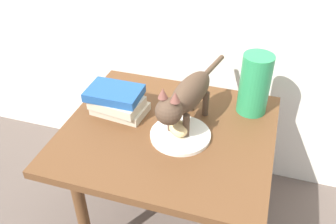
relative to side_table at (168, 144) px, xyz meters
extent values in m
plane|color=brown|center=(0.00, 0.00, -0.46)|extent=(6.00, 6.00, 0.00)
cube|color=brown|center=(0.00, 0.00, 0.05)|extent=(0.75, 0.67, 0.03)
cylinder|color=brown|center=(-0.25, -0.25, -0.21)|extent=(0.04, 0.04, 0.50)
cylinder|color=brown|center=(-0.25, 0.25, -0.21)|extent=(0.04, 0.04, 0.50)
cylinder|color=brown|center=(0.25, 0.25, -0.21)|extent=(0.04, 0.04, 0.50)
cylinder|color=silver|center=(0.05, -0.02, 0.08)|extent=(0.21, 0.21, 0.01)
ellipsoid|color=#E0BC7A|center=(0.05, -0.03, 0.11)|extent=(0.10, 0.10, 0.05)
cylinder|color=#4C3828|center=(0.07, -0.02, 0.12)|extent=(0.02, 0.02, 0.10)
cylinder|color=#4C3828|center=(0.01, -0.01, 0.12)|extent=(0.02, 0.02, 0.10)
cylinder|color=#4C3828|center=(0.11, 0.13, 0.12)|extent=(0.02, 0.02, 0.10)
cylinder|color=#4C3828|center=(0.05, 0.14, 0.12)|extent=(0.02, 0.02, 0.10)
ellipsoid|color=#4C3828|center=(0.06, 0.06, 0.20)|extent=(0.14, 0.27, 0.11)
sphere|color=#4C3828|center=(0.03, -0.08, 0.22)|extent=(0.09, 0.09, 0.09)
cone|color=brown|center=(0.05, -0.09, 0.28)|extent=(0.03, 0.03, 0.03)
cone|color=brown|center=(0.01, -0.08, 0.28)|extent=(0.03, 0.03, 0.03)
cylinder|color=#4C3828|center=(0.10, 0.26, 0.21)|extent=(0.05, 0.16, 0.02)
cube|color=#BCB299|center=(-0.21, 0.05, 0.08)|extent=(0.21, 0.15, 0.03)
cube|color=#BCB299|center=(-0.21, 0.04, 0.12)|extent=(0.20, 0.15, 0.04)
cube|color=#1E4C8C|center=(-0.22, 0.05, 0.15)|extent=(0.20, 0.14, 0.03)
cylinder|color=#288C51|center=(0.27, 0.21, 0.19)|extent=(0.11, 0.11, 0.24)
camera|label=1|loc=(0.30, -0.97, 0.90)|focal=38.77mm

